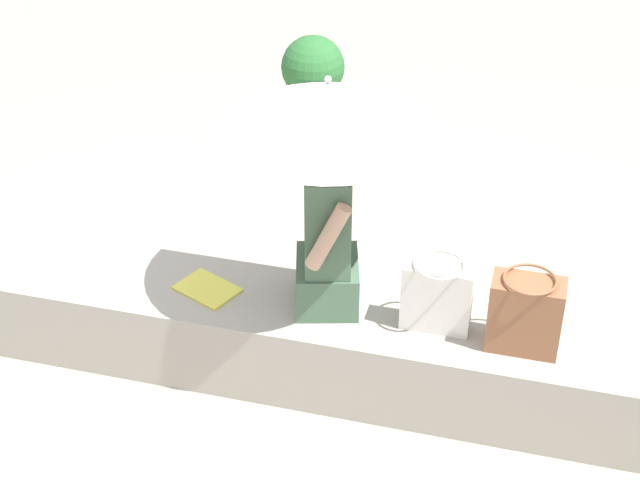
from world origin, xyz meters
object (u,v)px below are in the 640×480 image
object	(u,v)px
parasol	(328,107)
handbag_black	(437,296)
magazine	(207,289)
planter_far	(313,90)
person_seated	(327,230)
tote_bag_canvas	(525,314)

from	to	relation	value
parasol	handbag_black	distance (m)	0.96
magazine	planter_far	bearing A→B (deg)	116.03
planter_far	magazine	bearing A→B (deg)	-87.56
person_seated	planter_far	distance (m)	2.33
tote_bag_canvas	magazine	xyz separation A→B (m)	(-1.46, 0.04, -0.17)
handbag_black	tote_bag_canvas	bearing A→B (deg)	-5.41
magazine	planter_far	xyz separation A→B (m)	(-0.10, 2.26, -0.02)
handbag_black	person_seated	bearing A→B (deg)	172.73
person_seated	magazine	bearing A→B (deg)	-173.74
magazine	handbag_black	bearing A→B (deg)	23.41
person_seated	tote_bag_canvas	distance (m)	0.93
parasol	planter_far	bearing A→B (deg)	106.75
parasol	tote_bag_canvas	xyz separation A→B (m)	(0.90, -0.12, -0.80)
person_seated	planter_far	size ratio (longest dim) A/B	1.16
planter_far	person_seated	bearing A→B (deg)	-73.25
tote_bag_canvas	planter_far	distance (m)	2.78
tote_bag_canvas	parasol	bearing A→B (deg)	172.17
parasol	person_seated	bearing A→B (deg)	-73.20
magazine	planter_far	size ratio (longest dim) A/B	0.36
tote_bag_canvas	planter_far	bearing A→B (deg)	124.14
magazine	planter_far	world-z (taller)	planter_far
parasol	handbag_black	bearing A→B (deg)	-9.61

